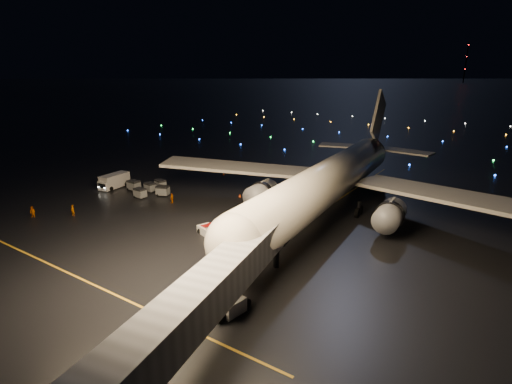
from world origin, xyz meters
TOP-DOWN VIEW (x-y plane):
  - ground at (0.00, 300.00)m, footprint 2000.00×2000.00m
  - lane_centre at (12.00, 15.00)m, footprint 0.25×80.00m
  - lane_cross at (-5.00, -10.00)m, footprint 60.00×0.25m
  - airliner at (13.07, 25.36)m, footprint 63.91×61.12m
  - pushback_tug at (15.44, -6.02)m, footprint 4.60×2.92m
  - belt_loader at (4.17, 6.13)m, footprint 6.93×3.86m
  - service_truck at (-24.98, 13.64)m, footprint 3.00×7.18m
  - crew_a at (-17.77, 0.59)m, footprint 0.66×0.49m
  - crew_b at (-21.88, -3.14)m, footprint 1.01×0.90m
  - crew_c at (-9.81, 12.96)m, footprint 0.72×1.03m
  - safety_cone_0 at (5.24, 17.05)m, footprint 0.52×0.52m
  - safety_cone_1 at (1.91, 25.74)m, footprint 0.45×0.45m
  - safety_cone_2 at (-2.57, 21.68)m, footprint 0.60×0.60m
  - safety_cone_3 at (-13.96, 31.68)m, footprint 0.53×0.53m
  - radio_mast at (-60.00, 740.00)m, footprint 1.80×1.80m
  - taxiway_lights at (0.00, 106.00)m, footprint 164.00×92.00m
  - baggage_cart_0 at (-14.00, 14.96)m, footprint 2.40×2.02m
  - baggage_cart_1 at (-16.32, 11.99)m, footprint 1.95×1.38m
  - baggage_cart_2 at (-17.47, 17.70)m, footprint 2.26×1.85m
  - baggage_cart_3 at (-17.69, 15.41)m, footprint 2.02×1.50m
  - baggage_cart_4 at (-20.70, 14.33)m, footprint 2.15×1.51m

SIDE VIEW (x-z plane):
  - ground at x=0.00m, z-range 0.00..0.00m
  - lane_centre at x=12.00m, z-range 0.00..0.02m
  - lane_cross at x=-5.00m, z-range 0.00..0.02m
  - taxiway_lights at x=0.00m, z-range 0.00..0.36m
  - safety_cone_1 at x=1.91m, z-range 0.00..0.45m
  - safety_cone_3 at x=-13.96m, z-range 0.00..0.49m
  - safety_cone_0 at x=5.24m, z-range 0.00..0.55m
  - safety_cone_2 at x=-2.57m, z-range 0.00..0.56m
  - baggage_cart_3 at x=-17.69m, z-range 0.00..1.61m
  - crew_c at x=-9.81m, z-range 0.00..1.63m
  - baggage_cart_1 at x=-16.32m, z-range 0.00..1.65m
  - crew_a at x=-17.77m, z-range 0.00..1.67m
  - baggage_cart_2 at x=-17.47m, z-range 0.00..1.67m
  - crew_b at x=-21.88m, z-range 0.00..1.72m
  - baggage_cart_0 at x=-14.00m, z-range 0.00..1.74m
  - baggage_cart_4 at x=-20.70m, z-range 0.00..1.82m
  - pushback_tug at x=15.44m, z-range 0.00..2.04m
  - service_truck at x=-24.98m, z-range 0.00..2.57m
  - belt_loader at x=4.17m, z-range 0.00..3.24m
  - airliner at x=13.07m, z-range 0.00..17.03m
  - radio_mast at x=-60.00m, z-range 0.00..64.00m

